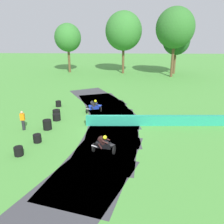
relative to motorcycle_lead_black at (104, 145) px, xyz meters
name	(u,v)px	position (x,y,z in m)	size (l,w,h in m)	color
ground_plane	(112,125)	(0.38, 4.76, -0.65)	(120.00, 120.00, 0.00)	#4C933D
track_asphalt	(102,125)	(-0.52, 4.73, -0.65)	(8.53, 26.86, 0.01)	#3D3D42
safety_barrier	(176,120)	(5.78, 4.92, -0.20)	(0.30, 15.29, 0.90)	#239375
motorcycle_lead_black	(104,145)	(0.00, 0.00, 0.00)	(1.70, 1.02, 1.43)	black
motorcycle_chase_blue	(95,106)	(-1.45, 7.87, 0.00)	(1.72, 1.12, 1.43)	black
tire_stack_near	(19,151)	(-5.59, -0.42, -0.35)	(0.59, 0.59, 0.60)	black
tire_stack_mid_a	(37,138)	(-5.00, 1.48, -0.35)	(0.59, 0.59, 0.60)	black
tire_stack_mid_b	(47,125)	(-4.93, 3.79, -0.25)	(0.71, 0.71, 0.80)	black
tire_stack_far	(57,117)	(-4.68, 5.80, -0.35)	(0.70, 0.70, 0.60)	black
tire_stack_extra_a	(56,112)	(-5.14, 7.45, -0.45)	(0.72, 0.72, 0.40)	black
tire_stack_extra_b	(58,104)	(-5.49, 9.70, -0.35)	(0.57, 0.57, 0.60)	black
track_marshal	(23,121)	(-6.83, 3.60, 0.16)	(0.34, 0.24, 1.63)	#232328
tree_far_left	(175,28)	(9.82, 26.28, 7.22)	(6.16, 6.16, 11.13)	brown
tree_far_right	(68,38)	(-8.39, 30.03, 5.56)	(4.73, 4.73, 8.73)	brown
tree_mid_rise	(124,31)	(1.62, 29.27, 6.71)	(6.34, 6.34, 10.71)	brown
tree_behind_barrier	(176,41)	(10.85, 29.14, 5.12)	(4.69, 4.69, 8.26)	brown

